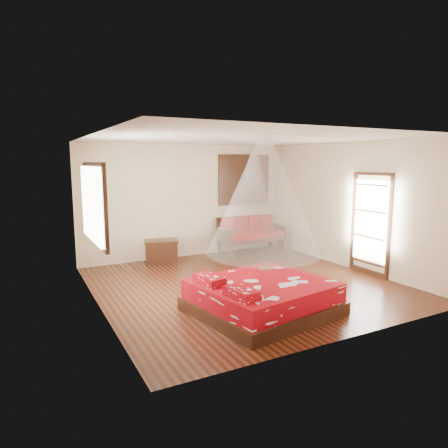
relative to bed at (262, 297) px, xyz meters
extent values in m
cube|color=black|center=(0.50, 1.39, -0.26)|extent=(5.50, 5.50, 0.02)
cube|color=silver|center=(0.50, 1.39, 2.56)|extent=(5.50, 5.50, 0.02)
cube|color=beige|center=(-2.26, 1.39, 1.15)|extent=(0.02, 5.50, 2.80)
cube|color=beige|center=(3.26, 1.39, 1.15)|extent=(0.02, 5.50, 2.80)
cube|color=beige|center=(0.50, 4.15, 1.15)|extent=(5.50, 0.02, 2.80)
cube|color=beige|center=(0.50, -1.37, 1.15)|extent=(5.50, 0.02, 2.80)
cube|color=black|center=(0.02, 0.00, -0.15)|extent=(2.31, 2.15, 0.20)
cube|color=maroon|center=(0.02, 0.00, 0.10)|extent=(2.20, 2.04, 0.30)
cube|color=maroon|center=(-0.66, -0.50, 0.32)|extent=(0.37, 0.57, 0.14)
cube|color=maroon|center=(-0.79, 0.27, 0.32)|extent=(0.37, 0.57, 0.14)
cube|color=black|center=(1.28, 3.36, -0.04)|extent=(0.08, 0.08, 0.42)
cube|color=black|center=(2.88, 3.36, -0.04)|extent=(0.08, 0.08, 0.42)
cube|color=black|center=(1.28, 4.01, -0.04)|extent=(0.08, 0.08, 0.42)
cube|color=black|center=(2.88, 4.01, -0.04)|extent=(0.08, 0.08, 0.42)
cube|color=black|center=(2.08, 3.69, 0.13)|extent=(1.72, 0.76, 0.08)
cube|color=#9C0509|center=(2.08, 3.69, 0.24)|extent=(1.66, 0.70, 0.14)
cube|color=black|center=(2.08, 4.03, 0.42)|extent=(1.72, 0.06, 0.55)
cube|color=black|center=(1.26, 3.69, 0.29)|extent=(0.06, 0.76, 0.30)
cube|color=black|center=(2.90, 3.69, 0.29)|extent=(0.06, 0.76, 0.30)
cube|color=maroon|center=(1.51, 3.91, 0.49)|extent=(0.36, 0.19, 0.38)
cube|color=maroon|center=(1.89, 3.91, 0.49)|extent=(0.36, 0.19, 0.38)
cube|color=maroon|center=(2.27, 3.91, 0.49)|extent=(0.36, 0.19, 0.38)
cube|color=maroon|center=(2.66, 3.91, 0.49)|extent=(0.36, 0.19, 0.38)
cube|color=black|center=(-0.36, 3.84, -0.01)|extent=(0.84, 0.69, 0.48)
cube|color=black|center=(-0.36, 3.84, 0.26)|extent=(0.89, 0.74, 0.05)
cube|color=black|center=(2.08, 4.11, 1.65)|extent=(1.52, 0.06, 1.32)
cube|color=black|center=(2.08, 4.10, 1.65)|extent=(1.35, 0.04, 1.10)
cube|color=black|center=(-2.22, 1.59, 1.45)|extent=(0.08, 1.74, 1.34)
cube|color=white|center=(-2.18, 1.59, 1.45)|extent=(0.04, 1.54, 1.10)
cube|color=black|center=(3.22, 0.79, 0.80)|extent=(0.08, 1.02, 2.16)
cube|color=white|center=(3.20, 0.79, 0.90)|extent=(0.03, 0.82, 1.70)
cylinder|color=brown|center=(0.46, 0.60, 0.26)|extent=(0.24, 0.24, 0.03)
cone|color=white|center=(0.02, 0.00, 1.60)|extent=(1.77, 1.77, 1.80)
cone|color=white|center=(2.08, 3.64, 1.75)|extent=(0.86, 0.86, 1.50)
camera|label=1|loc=(-3.35, -5.11, 2.13)|focal=32.00mm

